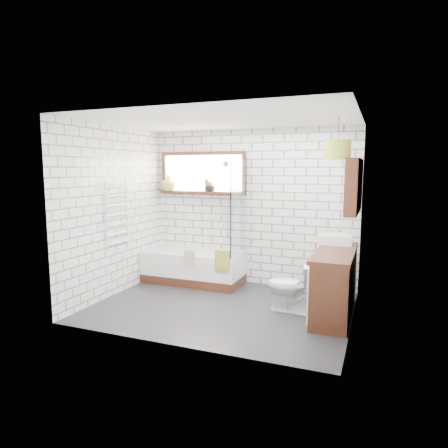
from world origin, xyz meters
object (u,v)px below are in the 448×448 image
at_px(bathtub, 193,267).
at_px(pendant, 338,150).
at_px(vanity, 335,283).
at_px(basin, 336,239).
at_px(toilet, 292,286).

relative_size(bathtub, pendant, 5.27).
distance_m(vanity, pendant, 1.69).
bearing_deg(bathtub, basin, -4.00).
distance_m(basin, pendant, 1.36).
height_order(vanity, pendant, pendant).
relative_size(bathtub, toilet, 2.41).
height_order(vanity, basin, basin).
distance_m(vanity, basin, 0.70).
height_order(basin, pendant, pendant).
bearing_deg(pendant, vanity, 84.61).
xyz_separation_m(bathtub, toilet, (1.81, -0.75, 0.07)).
xyz_separation_m(vanity, basin, (-0.06, 0.50, 0.48)).
distance_m(vanity, toilet, 0.55).
bearing_deg(basin, bathtub, 176.00).
distance_m(bathtub, toilet, 1.96).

